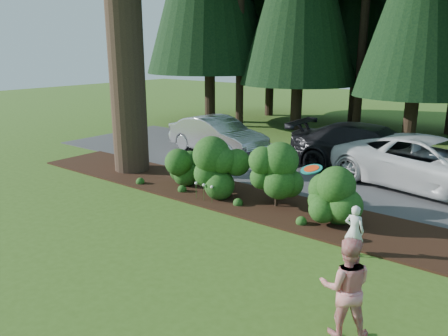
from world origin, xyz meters
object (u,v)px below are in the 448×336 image
(car_silver_wagon, at_px, (218,135))
(child, at_px, (354,230))
(car_white_suv, at_px, (431,164))
(car_dark_suv, at_px, (372,150))
(frisbee, at_px, (311,169))
(adult, at_px, (346,287))

(car_silver_wagon, height_order, child, car_silver_wagon)
(car_silver_wagon, relative_size, car_white_suv, 0.78)
(car_silver_wagon, distance_m, car_dark_suv, 6.32)
(frisbee, bearing_deg, child, 3.19)
(car_silver_wagon, height_order, car_dark_suv, car_dark_suv)
(car_dark_suv, bearing_deg, car_white_suv, -110.28)
(child, height_order, adult, adult)
(car_silver_wagon, distance_m, adult, 12.34)
(car_white_suv, distance_m, child, 5.74)
(car_silver_wagon, distance_m, car_white_suv, 8.37)
(adult, bearing_deg, frisbee, -81.03)
(car_white_suv, xyz_separation_m, car_dark_suv, (-2.11, 0.71, 0.03))
(car_white_suv, height_order, car_dark_suv, car_dark_suv)
(car_dark_suv, relative_size, child, 5.21)
(child, relative_size, frisbee, 2.30)
(frisbee, bearing_deg, adult, -53.45)
(child, bearing_deg, adult, 105.16)
(car_silver_wagon, bearing_deg, car_white_suv, -81.27)
(car_dark_suv, xyz_separation_m, adult, (2.87, -9.17, -0.07))
(car_white_suv, xyz_separation_m, child, (-0.17, -5.73, -0.29))
(child, bearing_deg, car_white_suv, -95.31)
(car_white_suv, bearing_deg, child, -170.52)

